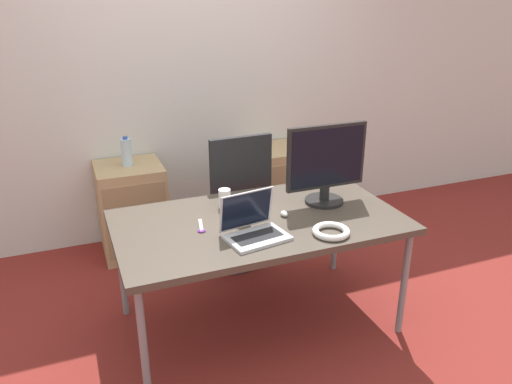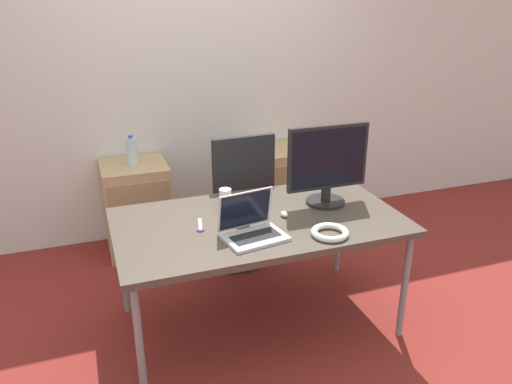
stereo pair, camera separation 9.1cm
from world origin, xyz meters
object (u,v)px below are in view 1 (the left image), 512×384
object	(u,v)px
cabinet_left	(132,209)
monitor	(326,165)
mouse	(284,214)
laptop_center	(254,228)
cable_coil	(331,231)
cabinet_right	(273,188)
office_chair	(232,216)
water_bottle	(126,152)
coffee_cup_white	(225,199)
coffee_cup_brown	(242,213)

from	to	relation	value
cabinet_left	monitor	distance (m)	1.67
cabinet_left	mouse	world-z (taller)	mouse
laptop_center	cable_coil	size ratio (longest dim) A/B	1.72
cabinet_left	cabinet_right	bearing A→B (deg)	0.00
office_chair	laptop_center	bearing A→B (deg)	-102.10
cabinet_left	monitor	size ratio (longest dim) A/B	1.39
laptop_center	monitor	xyz separation A→B (m)	(0.58, 0.27, 0.20)
cabinet_right	monitor	bearing A→B (deg)	-97.73
cable_coil	office_chair	bearing A→B (deg)	99.67
office_chair	cabinet_right	world-z (taller)	office_chair
water_bottle	cabinet_left	bearing A→B (deg)	-90.00
cabinet_left	mouse	size ratio (longest dim) A/B	11.97
cabinet_right	coffee_cup_white	distance (m)	1.33
office_chair	coffee_cup_brown	bearing A→B (deg)	-104.38
office_chair	coffee_cup_white	bearing A→B (deg)	-112.73
mouse	cabinet_left	bearing A→B (deg)	119.72
cabinet_left	laptop_center	world-z (taller)	laptop_center
coffee_cup_brown	cable_coil	xyz separation A→B (m)	(0.39, -0.33, -0.03)
water_bottle	coffee_cup_white	world-z (taller)	water_bottle
office_chair	cable_coil	world-z (taller)	office_chair
cable_coil	mouse	bearing A→B (deg)	114.37
water_bottle	laptop_center	world-z (taller)	laptop_center
cabinet_right	mouse	distance (m)	1.40
monitor	coffee_cup_white	xyz separation A→B (m)	(-0.60, 0.15, -0.19)
cabinet_left	monitor	xyz separation A→B (m)	(1.04, -1.16, 0.60)
monitor	mouse	bearing A→B (deg)	-162.67
office_chair	cabinet_left	bearing A→B (deg)	145.72
coffee_cup_white	cable_coil	xyz separation A→B (m)	(0.42, -0.55, -0.04)
mouse	coffee_cup_brown	bearing A→B (deg)	174.05
cabinet_right	coffee_cup_white	bearing A→B (deg)	-126.91
laptop_center	mouse	size ratio (longest dim) A/B	5.88
cabinet_left	laptop_center	bearing A→B (deg)	-72.22
office_chair	cable_coil	size ratio (longest dim) A/B	5.09
mouse	cable_coil	world-z (taller)	cable_coil
cable_coil	coffee_cup_white	bearing A→B (deg)	127.28
office_chair	laptop_center	xyz separation A→B (m)	(-0.21, -0.98, 0.39)
office_chair	monitor	distance (m)	0.99
cabinet_right	laptop_center	xyz separation A→B (m)	(-0.74, -1.43, 0.41)
water_bottle	coffee_cup_brown	xyz separation A→B (m)	(0.47, -1.23, -0.05)
mouse	monitor	bearing A→B (deg)	17.33
monitor	coffee_cup_white	distance (m)	0.65
monitor	coffee_cup_white	world-z (taller)	monitor
cabinet_left	coffee_cup_brown	bearing A→B (deg)	-69.18
laptop_center	coffee_cup_white	bearing A→B (deg)	93.17
laptop_center	office_chair	bearing A→B (deg)	77.90
cabinet_left	coffee_cup_white	xyz separation A→B (m)	(0.44, -1.01, 0.42)
water_bottle	mouse	bearing A→B (deg)	-60.32
coffee_cup_brown	cable_coil	bearing A→B (deg)	-40.49
laptop_center	monitor	distance (m)	0.67
office_chair	water_bottle	distance (m)	0.92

